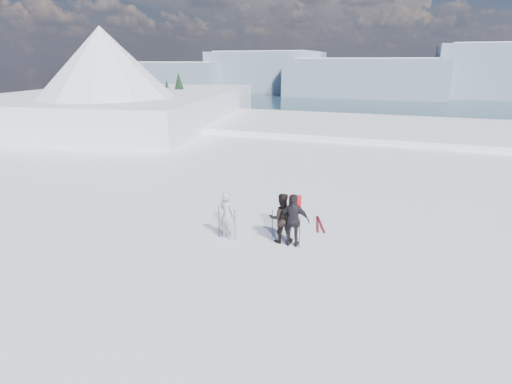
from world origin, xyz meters
TOP-DOWN VIEW (x-y plane):
  - lake_basin at (0.00, 30.00)m, footprint 820.00×820.00m
  - far_mountain_range at (29.60, 454.78)m, footprint 770.00×110.00m
  - near_ridge at (-26.56, 29.34)m, footprint 31.37×35.68m
  - skier_grey at (-3.31, 2.08)m, footprint 0.78×0.61m
  - skier_dark at (-1.33, 2.49)m, footprint 1.13×1.04m
  - skier_pack at (-0.82, 2.31)m, footprint 1.19×0.59m
  - backpack at (-0.85, 2.56)m, footprint 0.44×0.28m
  - ski_poles at (-1.83, 2.23)m, footprint 3.09×0.40m
  - skis_loose at (-0.31, 4.58)m, footprint 0.71×1.68m

SIDE VIEW (x-z plane):
  - far_mountain_range at x=29.60m, z-range -33.69..19.31m
  - lake_basin at x=0.00m, z-range -42.31..29.31m
  - near_ridge at x=-26.56m, z-range -16.29..9.33m
  - skis_loose at x=-0.31m, z-range 0.00..0.03m
  - ski_poles at x=-1.83m, z-range -0.06..1.31m
  - skier_grey at x=-3.31m, z-range 0.00..1.87m
  - skier_dark at x=-1.33m, z-range 0.00..1.89m
  - skier_pack at x=-0.82m, z-range 0.00..1.97m
  - backpack at x=-0.85m, z-range 1.97..2.60m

